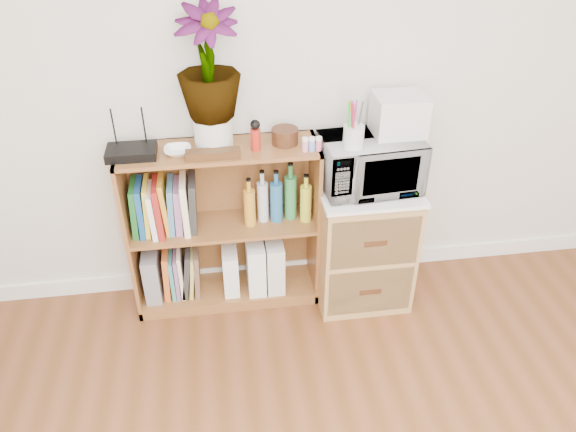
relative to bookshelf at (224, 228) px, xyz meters
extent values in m
cube|color=white|center=(0.35, 0.14, -0.42)|extent=(4.00, 0.02, 0.10)
cube|color=brown|center=(0.00, 0.00, 0.00)|extent=(1.00, 0.30, 0.95)
cube|color=#9E7542|center=(0.75, -0.08, -0.12)|extent=(0.50, 0.45, 0.70)
imported|color=white|center=(0.75, -0.08, 0.38)|extent=(0.51, 0.37, 0.27)
cylinder|color=silver|center=(0.64, -0.16, 0.57)|extent=(0.10, 0.10, 0.11)
cube|color=silver|center=(0.89, -0.04, 0.61)|extent=(0.25, 0.21, 0.20)
cube|color=black|center=(-0.41, -0.02, 0.50)|extent=(0.23, 0.16, 0.04)
imported|color=white|center=(-0.19, -0.03, 0.49)|extent=(0.13, 0.13, 0.03)
cylinder|color=silver|center=(-0.02, 0.02, 0.55)|extent=(0.19, 0.19, 0.16)
imported|color=#376A2A|center=(-0.02, 0.02, 0.90)|extent=(0.29, 0.29, 0.52)
cube|color=#341C0E|center=(-0.03, -0.10, 0.50)|extent=(0.26, 0.06, 0.04)
cylinder|color=#A82114|center=(0.18, -0.04, 0.53)|extent=(0.05, 0.05, 0.11)
cylinder|color=#361E0E|center=(0.33, 0.01, 0.51)|extent=(0.13, 0.13, 0.08)
cube|color=#D37585|center=(0.45, -0.09, 0.50)|extent=(0.11, 0.04, 0.06)
cube|color=gray|center=(-0.41, 0.00, -0.26)|extent=(0.09, 0.23, 0.28)
cube|color=white|center=(0.02, -0.01, -0.27)|extent=(0.08, 0.21, 0.27)
cube|color=white|center=(0.16, -0.01, -0.25)|extent=(0.10, 0.24, 0.31)
cube|color=silver|center=(0.26, -0.01, -0.25)|extent=(0.10, 0.24, 0.31)
cube|color=#1A6225|center=(-0.45, 0.00, 0.16)|extent=(0.04, 0.20, 0.28)
cube|color=navy|center=(-0.41, 0.00, 0.16)|extent=(0.03, 0.20, 0.28)
cube|color=yellow|center=(-0.38, 0.00, 0.16)|extent=(0.03, 0.20, 0.28)
cube|color=white|center=(-0.35, 0.00, 0.15)|extent=(0.03, 0.20, 0.26)
cube|color=maroon|center=(-0.32, 0.00, 0.17)|extent=(0.04, 0.20, 0.29)
cube|color=gold|center=(-0.29, 0.00, 0.17)|extent=(0.04, 0.20, 0.30)
cube|color=teal|center=(-0.26, 0.00, 0.16)|extent=(0.04, 0.20, 0.27)
cube|color=#936394|center=(-0.23, 0.00, 0.15)|extent=(0.04, 0.20, 0.26)
cube|color=#FFEFC6|center=(-0.19, 0.00, 0.17)|extent=(0.03, 0.20, 0.30)
cube|color=#282828|center=(-0.15, 0.00, 0.17)|extent=(0.05, 0.20, 0.28)
cylinder|color=orange|center=(0.14, 0.00, 0.16)|extent=(0.06, 0.06, 0.27)
cylinder|color=silver|center=(0.21, 0.00, 0.17)|extent=(0.06, 0.06, 0.29)
cylinder|color=#2265A0|center=(0.28, 0.00, 0.17)|extent=(0.07, 0.07, 0.29)
cylinder|color=#2E8044|center=(0.36, 0.00, 0.19)|extent=(0.06, 0.06, 0.32)
cylinder|color=gold|center=(0.44, 0.00, 0.16)|extent=(0.06, 0.06, 0.27)
cube|color=#CB5A23|center=(-0.33, 0.00, -0.26)|extent=(0.04, 0.19, 0.29)
cube|color=teal|center=(-0.30, 0.00, -0.28)|extent=(0.02, 0.19, 0.25)
cube|color=slate|center=(-0.28, 0.00, -0.28)|extent=(0.02, 0.19, 0.26)
cube|color=beige|center=(-0.26, 0.00, -0.26)|extent=(0.02, 0.19, 0.28)
cube|color=#2B2B2B|center=(-0.23, 0.00, -0.26)|extent=(0.07, 0.19, 0.29)
cube|color=tan|center=(-0.20, 0.00, -0.27)|extent=(0.05, 0.19, 0.27)
cube|color=brown|center=(-0.17, 0.00, -0.27)|extent=(0.04, 0.19, 0.27)
camera|label=1|loc=(-0.01, -2.49, 1.72)|focal=35.00mm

